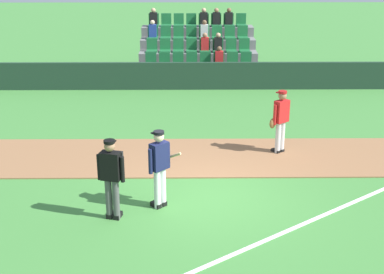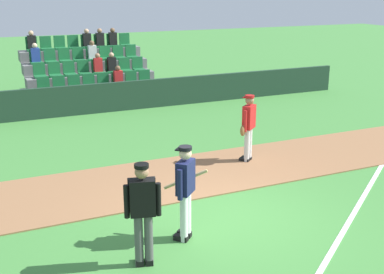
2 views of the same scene
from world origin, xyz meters
TOP-DOWN VIEW (x-y plane):
  - ground_plane at (0.00, 0.00)m, footprint 80.00×80.00m
  - infield_dirt_path at (0.00, 2.35)m, footprint 28.00×2.72m
  - foul_line_chalk at (3.00, -0.50)m, footprint 9.74×7.17m
  - dugout_fence at (0.00, 9.34)m, footprint 20.00×0.16m
  - stadium_bleachers at (0.00, 11.65)m, footprint 5.00×3.80m
  - batter_navy_jersey at (-1.06, -0.47)m, footprint 0.73×0.68m
  - umpire_home_plate at (-2.02, -0.98)m, footprint 0.57×0.37m
  - runner_red_jersey at (2.04, 2.65)m, footprint 0.60×0.47m

SIDE VIEW (x-z plane):
  - ground_plane at x=0.00m, z-range 0.00..0.00m
  - foul_line_chalk at x=3.00m, z-range 0.00..0.01m
  - infield_dirt_path at x=0.00m, z-range 0.00..0.03m
  - dugout_fence at x=0.00m, z-range 0.00..1.06m
  - stadium_bleachers at x=0.00m, z-range -0.59..2.11m
  - runner_red_jersey at x=2.04m, z-range 0.08..1.84m
  - batter_navy_jersey at x=-1.06m, z-range 0.09..1.85m
  - umpire_home_plate at x=-2.02m, z-range 0.12..1.88m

